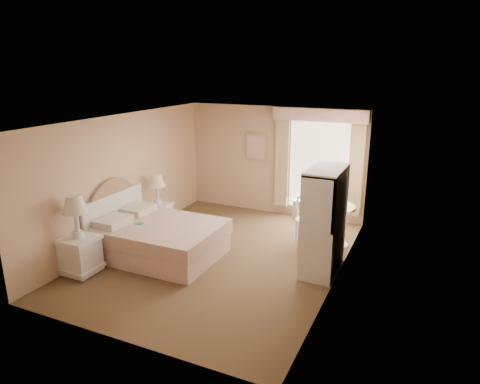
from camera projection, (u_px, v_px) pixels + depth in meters
The scene contains 9 objects.
room at pixel (220, 192), 7.49m from camera, with size 4.21×5.51×2.51m.
window at pixel (318, 162), 9.36m from camera, with size 2.05×0.22×2.51m.
framed_art at pixel (256, 147), 9.95m from camera, with size 0.52×0.04×0.62m.
bed at pixel (156, 237), 7.84m from camera, with size 2.13×1.65×1.46m.
nightstand_near at pixel (79, 245), 7.09m from camera, with size 0.56×0.56×1.35m.
nightstand_far at pixel (158, 209), 9.06m from camera, with size 0.49×0.49×1.18m.
round_table at pixel (335, 219), 8.22m from camera, with size 0.76×0.76×0.81m.
cafe_chair at pixel (307, 215), 8.30m from camera, with size 0.63×0.63×0.99m.
armoire at pixel (324, 229), 7.14m from camera, with size 0.54×1.08×1.80m.
Camera 1 is at (3.31, -6.39, 3.38)m, focal length 32.00 mm.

